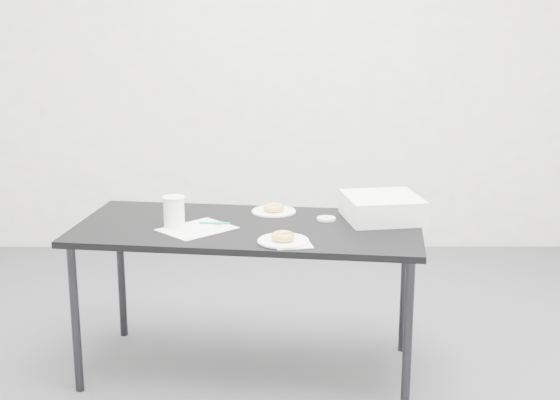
{
  "coord_description": "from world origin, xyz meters",
  "views": [
    {
      "loc": [
        0.01,
        -3.19,
        1.63
      ],
      "look_at": [
        0.01,
        0.02,
        0.83
      ],
      "focal_mm": 50.0,
      "sensor_mm": 36.0,
      "label": 1
    }
  ],
  "objects_px": {
    "scorecard": "(197,229)",
    "plate_far": "(274,211)",
    "table": "(248,237)",
    "plate_near": "(283,241)",
    "pen": "(215,223)",
    "coffee_cup": "(174,211)",
    "donut_near": "(283,236)",
    "donut_far": "(274,208)",
    "bakery_box": "(382,208)"
  },
  "relations": [
    {
      "from": "table",
      "to": "donut_far",
      "type": "xyz_separation_m",
      "value": [
        0.11,
        0.23,
        0.07
      ]
    },
    {
      "from": "plate_near",
      "to": "table",
      "type": "bearing_deg",
      "value": 121.09
    },
    {
      "from": "donut_far",
      "to": "coffee_cup",
      "type": "relative_size",
      "value": 0.71
    },
    {
      "from": "scorecard",
      "to": "donut_far",
      "type": "bearing_deg",
      "value": 87.74
    },
    {
      "from": "plate_near",
      "to": "donut_near",
      "type": "distance_m",
      "value": 0.02
    },
    {
      "from": "scorecard",
      "to": "pen",
      "type": "height_order",
      "value": "pen"
    },
    {
      "from": "table",
      "to": "plate_near",
      "type": "bearing_deg",
      "value": -51.28
    },
    {
      "from": "plate_far",
      "to": "donut_far",
      "type": "relative_size",
      "value": 2.13
    },
    {
      "from": "scorecard",
      "to": "plate_far",
      "type": "distance_m",
      "value": 0.44
    },
    {
      "from": "table",
      "to": "plate_far",
      "type": "bearing_deg",
      "value": 71.84
    },
    {
      "from": "plate_far",
      "to": "donut_far",
      "type": "bearing_deg",
      "value": 0.0
    },
    {
      "from": "plate_far",
      "to": "coffee_cup",
      "type": "height_order",
      "value": "coffee_cup"
    },
    {
      "from": "plate_far",
      "to": "coffee_cup",
      "type": "distance_m",
      "value": 0.5
    },
    {
      "from": "donut_far",
      "to": "bakery_box",
      "type": "distance_m",
      "value": 0.51
    },
    {
      "from": "pen",
      "to": "plate_far",
      "type": "xyz_separation_m",
      "value": [
        0.26,
        0.22,
        -0.0
      ]
    },
    {
      "from": "plate_far",
      "to": "donut_far",
      "type": "height_order",
      "value": "donut_far"
    },
    {
      "from": "table",
      "to": "bakery_box",
      "type": "relative_size",
      "value": 4.88
    },
    {
      "from": "plate_near",
      "to": "scorecard",
      "type": "bearing_deg",
      "value": 152.48
    },
    {
      "from": "plate_near",
      "to": "donut_far",
      "type": "relative_size",
      "value": 2.17
    },
    {
      "from": "table",
      "to": "donut_far",
      "type": "bearing_deg",
      "value": 71.84
    },
    {
      "from": "scorecard",
      "to": "plate_far",
      "type": "height_order",
      "value": "plate_far"
    },
    {
      "from": "donut_far",
      "to": "donut_near",
      "type": "bearing_deg",
      "value": -85.02
    },
    {
      "from": "donut_far",
      "to": "scorecard",
      "type": "bearing_deg",
      "value": -139.0
    },
    {
      "from": "plate_far",
      "to": "coffee_cup",
      "type": "relative_size",
      "value": 1.52
    },
    {
      "from": "table",
      "to": "donut_near",
      "type": "xyz_separation_m",
      "value": [
        0.15,
        -0.25,
        0.08
      ]
    },
    {
      "from": "pen",
      "to": "plate_far",
      "type": "height_order",
      "value": "pen"
    },
    {
      "from": "donut_far",
      "to": "plate_far",
      "type": "bearing_deg",
      "value": 0.0
    },
    {
      "from": "coffee_cup",
      "to": "plate_near",
      "type": "bearing_deg",
      "value": -26.2
    },
    {
      "from": "table",
      "to": "pen",
      "type": "bearing_deg",
      "value": -177.19
    },
    {
      "from": "pen",
      "to": "donut_near",
      "type": "xyz_separation_m",
      "value": [
        0.3,
        -0.27,
        0.02
      ]
    },
    {
      "from": "table",
      "to": "pen",
      "type": "relative_size",
      "value": 11.81
    },
    {
      "from": "bakery_box",
      "to": "table",
      "type": "bearing_deg",
      "value": -179.38
    },
    {
      "from": "plate_near",
      "to": "bakery_box",
      "type": "xyz_separation_m",
      "value": [
        0.45,
        0.35,
        0.05
      ]
    },
    {
      "from": "pen",
      "to": "donut_far",
      "type": "xyz_separation_m",
      "value": [
        0.26,
        0.22,
        0.01
      ]
    },
    {
      "from": "table",
      "to": "coffee_cup",
      "type": "relative_size",
      "value": 11.71
    },
    {
      "from": "table",
      "to": "coffee_cup",
      "type": "distance_m",
      "value": 0.35
    },
    {
      "from": "table",
      "to": "scorecard",
      "type": "bearing_deg",
      "value": -157.44
    },
    {
      "from": "pen",
      "to": "bakery_box",
      "type": "bearing_deg",
      "value": 10.49
    },
    {
      "from": "plate_near",
      "to": "plate_far",
      "type": "distance_m",
      "value": 0.48
    },
    {
      "from": "scorecard",
      "to": "plate_far",
      "type": "relative_size",
      "value": 1.4
    },
    {
      "from": "scorecard",
      "to": "plate_far",
      "type": "bearing_deg",
      "value": 87.74
    },
    {
      "from": "plate_near",
      "to": "pen",
      "type": "bearing_deg",
      "value": 138.73
    },
    {
      "from": "scorecard",
      "to": "pen",
      "type": "relative_size",
      "value": 2.15
    },
    {
      "from": "donut_near",
      "to": "coffee_cup",
      "type": "distance_m",
      "value": 0.53
    },
    {
      "from": "table",
      "to": "plate_near",
      "type": "height_order",
      "value": "plate_near"
    },
    {
      "from": "scorecard",
      "to": "plate_near",
      "type": "bearing_deg",
      "value": 19.21
    },
    {
      "from": "pen",
      "to": "donut_near",
      "type": "relative_size",
      "value": 1.36
    },
    {
      "from": "table",
      "to": "plate_far",
      "type": "distance_m",
      "value": 0.26
    },
    {
      "from": "donut_near",
      "to": "plate_far",
      "type": "relative_size",
      "value": 0.48
    },
    {
      "from": "scorecard",
      "to": "plate_far",
      "type": "xyz_separation_m",
      "value": [
        0.33,
        0.29,
        0.0
      ]
    }
  ]
}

